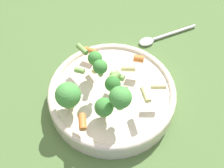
# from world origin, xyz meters

# --- Properties ---
(ground_plane) EXTENTS (3.00, 3.00, 0.00)m
(ground_plane) POSITION_xyz_m (0.00, 0.00, 0.00)
(ground_plane) COLOR #4C6B38
(bowl) EXTENTS (0.25, 0.25, 0.04)m
(bowl) POSITION_xyz_m (0.00, 0.00, 0.02)
(bowl) COLOR beige
(bowl) RESTS_ON ground_plane
(pasta_salad) EXTENTS (0.19, 0.19, 0.08)m
(pasta_salad) POSITION_xyz_m (-0.00, 0.04, 0.08)
(pasta_salad) COLOR #8CB766
(pasta_salad) RESTS_ON bowl
(spoon) EXTENTS (0.07, 0.15, 0.01)m
(spoon) POSITION_xyz_m (0.05, -0.20, 0.01)
(spoon) COLOR silver
(spoon) RESTS_ON ground_plane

